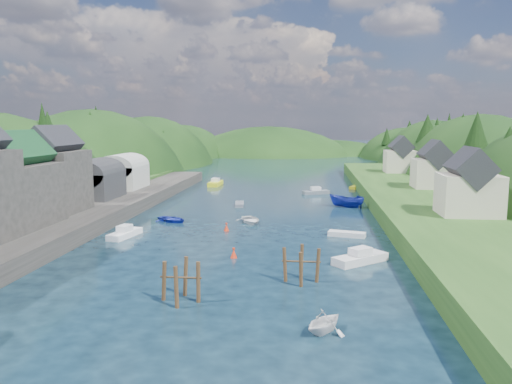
# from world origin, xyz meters

# --- Properties ---
(ground) EXTENTS (600.00, 600.00, 0.00)m
(ground) POSITION_xyz_m (0.00, 50.00, 0.00)
(ground) COLOR black
(ground) RESTS_ON ground
(hillside_left) EXTENTS (44.00, 245.56, 52.00)m
(hillside_left) POSITION_xyz_m (-45.00, 75.00, -8.03)
(hillside_left) COLOR black
(hillside_left) RESTS_ON ground
(hillside_right) EXTENTS (36.00, 245.56, 48.00)m
(hillside_right) POSITION_xyz_m (45.00, 75.00, -7.41)
(hillside_right) COLOR black
(hillside_right) RESTS_ON ground
(far_hills) EXTENTS (103.00, 68.00, 44.00)m
(far_hills) POSITION_xyz_m (1.22, 174.01, -10.80)
(far_hills) COLOR black
(far_hills) RESTS_ON ground
(hill_trees) EXTENTS (91.55, 149.95, 12.35)m
(hill_trees) POSITION_xyz_m (0.19, 64.98, 11.11)
(hill_trees) COLOR black
(hill_trees) RESTS_ON ground
(quay_left) EXTENTS (12.00, 110.00, 2.00)m
(quay_left) POSITION_xyz_m (-24.00, 20.00, 1.00)
(quay_left) COLOR #2D2B28
(quay_left) RESTS_ON ground
(terrace_left_grass) EXTENTS (12.00, 110.00, 2.50)m
(terrace_left_grass) POSITION_xyz_m (-31.00, 20.00, 1.25)
(terrace_left_grass) COLOR #234719
(terrace_left_grass) RESTS_ON ground
(boat_sheds) EXTENTS (7.00, 21.00, 7.50)m
(boat_sheds) POSITION_xyz_m (-26.00, 39.00, 5.27)
(boat_sheds) COLOR #2D2D30
(boat_sheds) RESTS_ON quay_left
(terrace_right) EXTENTS (16.00, 120.00, 2.40)m
(terrace_right) POSITION_xyz_m (25.00, 40.00, 1.20)
(terrace_right) COLOR #234719
(terrace_right) RESTS_ON ground
(right_bank_cottages) EXTENTS (9.00, 59.24, 8.41)m
(right_bank_cottages) POSITION_xyz_m (28.00, 48.33, 5.84)
(right_bank_cottages) COLOR beige
(right_bank_cottages) RESTS_ON terrace_right
(piling_cluster_near) EXTENTS (3.26, 3.04, 3.77)m
(piling_cluster_near) POSITION_xyz_m (-2.25, -4.88, 1.32)
(piling_cluster_near) COLOR #382314
(piling_cluster_near) RESTS_ON ground
(piling_cluster_far) EXTENTS (3.38, 3.14, 3.60)m
(piling_cluster_far) POSITION_xyz_m (6.89, 0.95, 1.23)
(piling_cluster_far) COLOR #382314
(piling_cluster_far) RESTS_ON ground
(channel_buoy_near) EXTENTS (0.70, 0.70, 1.10)m
(channel_buoy_near) POSITION_xyz_m (-0.11, 7.90, 0.48)
(channel_buoy_near) COLOR red
(channel_buoy_near) RESTS_ON ground
(channel_buoy_far) EXTENTS (0.70, 0.70, 1.10)m
(channel_buoy_far) POSITION_xyz_m (-2.96, 20.37, 0.48)
(channel_buoy_far) COLOR red
(channel_buoy_far) RESTS_ON ground
(moored_boats) EXTENTS (34.46, 86.76, 2.35)m
(moored_boats) POSITION_xyz_m (-1.00, 20.63, 0.66)
(moored_boats) COLOR silver
(moored_boats) RESTS_ON ground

